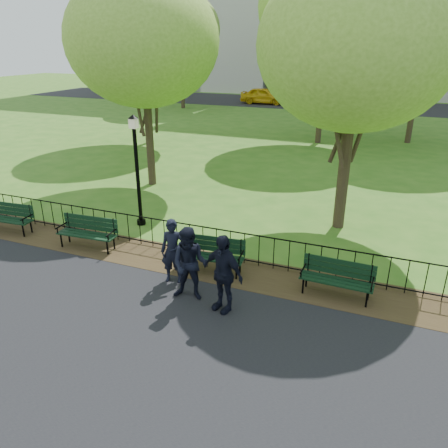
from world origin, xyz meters
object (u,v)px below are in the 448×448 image
at_px(tree_far_w, 180,29).
at_px(taxi, 264,96).
at_px(park_bench_left_a, 88,229).
at_px(park_bench_right_a, 338,275).
at_px(tree_far_e, 430,4).
at_px(person_right, 223,273).
at_px(sedan_silver, 349,100).
at_px(park_bench_left_b, 8,214).
at_px(park_bench_main, 201,249).
at_px(person_mid, 190,264).
at_px(person_left, 173,251).
at_px(tree_far_c, 329,6).
at_px(tree_near_w, 143,41).
at_px(tree_near_e, 358,45).
at_px(lamppost, 137,167).
at_px(tree_mid_w, 141,26).

bearing_deg(tree_far_w, taxi, 42.48).
distance_m(park_bench_left_a, park_bench_right_a, 6.97).
height_order(tree_far_e, person_right, tree_far_e).
distance_m(tree_far_e, taxi, 19.62).
relative_size(taxi, sedan_silver, 0.94).
bearing_deg(park_bench_left_b, person_right, -15.55).
height_order(park_bench_main, sedan_silver, sedan_silver).
bearing_deg(person_mid, park_bench_left_a, 152.35).
bearing_deg(park_bench_right_a, person_left, -165.60).
bearing_deg(tree_far_w, tree_far_c, -35.42).
relative_size(park_bench_left_a, person_mid, 1.02).
relative_size(park_bench_right_a, sedan_silver, 0.36).
relative_size(tree_far_c, person_mid, 5.97).
bearing_deg(tree_near_w, tree_near_e, -12.17).
bearing_deg(person_mid, tree_near_e, 57.49).
height_order(tree_far_e, person_mid, tree_far_e).
bearing_deg(lamppost, person_mid, -44.40).
bearing_deg(taxi, person_mid, -167.90).
bearing_deg(park_bench_left_b, person_left, -12.09).
bearing_deg(park_bench_left_a, tree_far_c, 74.44).
bearing_deg(tree_far_e, lamppost, -115.27).
bearing_deg(taxi, park_bench_left_a, -174.04).
relative_size(tree_near_w, tree_near_e, 1.02).
bearing_deg(park_bench_main, person_mid, -80.63).
xyz_separation_m(tree_near_e, person_mid, (-2.50, -5.60, -4.51)).
relative_size(park_bench_right_a, tree_far_c, 0.16).
xyz_separation_m(person_left, taxi, (-7.84, 32.60, -0.07)).
relative_size(park_bench_left_b, tree_mid_w, 0.19).
bearing_deg(sedan_silver, park_bench_left_b, 155.44).
height_order(park_bench_left_a, person_right, person_right).
bearing_deg(tree_near_e, person_right, -106.05).
bearing_deg(tree_far_e, park_bench_left_a, -114.00).
relative_size(person_right, sedan_silver, 0.39).
bearing_deg(park_bench_right_a, person_right, -143.50).
bearing_deg(park_bench_main, person_left, -122.81).
distance_m(tree_far_w, person_right, 32.32).
bearing_deg(taxi, person_left, -168.88).
xyz_separation_m(tree_mid_w, tree_far_w, (-4.70, 13.62, 0.22)).
relative_size(park_bench_left_a, sedan_silver, 0.38).
bearing_deg(park_bench_main, park_bench_right_a, -3.60).
bearing_deg(person_right, park_bench_left_b, -172.21).
relative_size(park_bench_main, park_bench_right_a, 1.06).
xyz_separation_m(park_bench_right_a, tree_far_w, (-17.47, 26.42, 5.93)).
relative_size(park_bench_main, park_bench_left_a, 1.00).
height_order(person_mid, sedan_silver, person_mid).
bearing_deg(tree_far_c, lamppost, -101.34).
height_order(park_bench_left_a, tree_near_e, tree_near_e).
bearing_deg(person_right, person_left, 175.15).
bearing_deg(tree_far_w, person_left, -63.39).
bearing_deg(tree_far_c, park_bench_main, -89.37).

